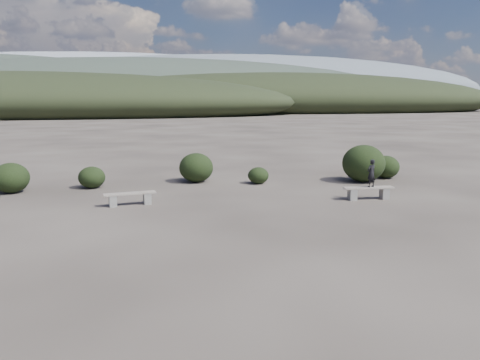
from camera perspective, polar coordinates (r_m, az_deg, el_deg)
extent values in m
plane|color=#2F2824|center=(11.03, 7.32, -8.60)|extent=(1200.00, 1200.00, 0.00)
cube|color=gray|center=(15.81, -15.25, -2.49)|extent=(0.28, 0.36, 0.37)
cube|color=gray|center=(15.95, -11.24, -2.22)|extent=(0.28, 0.36, 0.37)
cube|color=gray|center=(15.83, -13.27, -1.61)|extent=(1.71, 0.60, 0.05)
cube|color=gray|center=(16.72, 13.52, -1.72)|extent=(0.27, 0.36, 0.39)
cube|color=gray|center=(17.17, 17.19, -1.58)|extent=(0.27, 0.36, 0.39)
cube|color=gray|center=(16.89, 15.42, -0.92)|extent=(1.79, 0.50, 0.05)
imported|color=black|center=(16.84, 15.72, 0.80)|extent=(0.41, 0.34, 0.97)
ellipsoid|color=black|center=(19.30, -17.62, 0.32)|extent=(1.04, 1.04, 0.85)
ellipsoid|color=black|center=(19.78, -5.36, 1.52)|extent=(1.43, 1.43, 1.23)
ellipsoid|color=black|center=(19.34, 2.25, 0.55)|extent=(0.86, 0.86, 0.69)
ellipsoid|color=black|center=(20.44, 14.83, 1.98)|extent=(1.79, 1.79, 1.57)
ellipsoid|color=black|center=(21.66, 17.32, 1.53)|extent=(1.20, 1.20, 1.00)
ellipsoid|color=black|center=(19.41, -26.16, 0.23)|extent=(1.33, 1.33, 1.13)
ellipsoid|color=black|center=(102.15, -24.36, 8.59)|extent=(110.00, 40.00, 12.00)
ellipsoid|color=black|center=(125.89, 5.97, 9.69)|extent=(120.00, 44.00, 14.00)
ellipsoid|color=#30392F|center=(169.91, -10.92, 10.37)|extent=(190.00, 64.00, 24.00)
ellipsoid|color=slate|center=(318.52, 1.45, 11.05)|extent=(340.00, 110.00, 44.00)
ellipsoid|color=gray|center=(410.82, -15.90, 10.80)|extent=(460.00, 140.00, 56.00)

